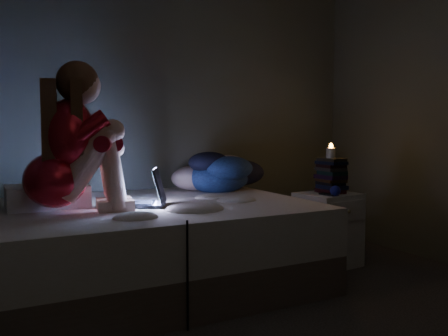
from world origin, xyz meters
TOP-DOWN VIEW (x-y plane):
  - floor at (0.00, 0.00)m, footprint 3.60×3.80m
  - wall_back at (0.00, 1.91)m, footprint 3.60×0.02m
  - bed at (-0.45, 1.10)m, footprint 2.07×1.56m
  - pillow at (-1.10, 1.26)m, footprint 0.49×0.35m
  - woman at (-1.08, 1.03)m, footprint 0.62×0.46m
  - laptop at (-0.59, 1.03)m, footprint 0.45×0.39m
  - clothes_pile at (0.25, 1.49)m, footprint 0.62×0.52m
  - nightstand at (0.94, 0.93)m, footprint 0.47×0.43m
  - book_stack at (0.97, 0.94)m, footprint 0.19×0.25m
  - candle at (0.97, 0.94)m, footprint 0.07×0.07m
  - phone at (0.86, 0.85)m, footprint 0.07×0.14m
  - blue_orb at (0.86, 0.79)m, footprint 0.08×0.08m

SIDE VIEW (x-z plane):
  - floor at x=0.00m, z-range -0.02..0.00m
  - bed at x=-0.45m, z-range 0.00..0.57m
  - nightstand at x=0.94m, z-range 0.00..0.57m
  - phone at x=0.86m, z-range 0.57..0.59m
  - blue_orb at x=0.86m, z-range 0.57..0.65m
  - pillow at x=-1.10m, z-range 0.57..0.71m
  - laptop at x=-0.59m, z-range 0.57..0.83m
  - book_stack at x=0.97m, z-range 0.57..0.86m
  - clothes_pile at x=0.25m, z-range 0.57..0.91m
  - candle at x=0.97m, z-range 0.86..0.94m
  - woman at x=-1.08m, z-range 0.57..1.49m
  - wall_back at x=0.00m, z-range 0.00..2.60m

